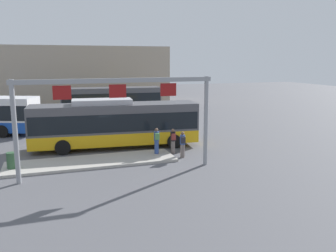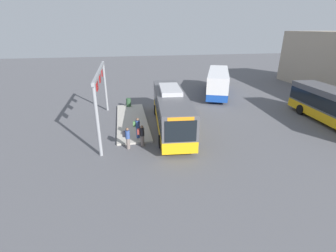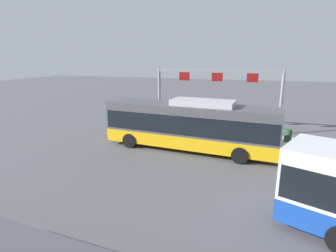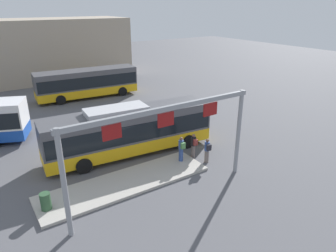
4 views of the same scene
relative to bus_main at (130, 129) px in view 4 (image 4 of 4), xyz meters
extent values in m
plane|color=#56565B|center=(0.01, 0.00, -1.81)|extent=(120.00, 120.00, 0.00)
cube|color=#B2ADA3|center=(-2.05, -3.41, -1.73)|extent=(10.00, 2.80, 0.16)
cube|color=#EAAD14|center=(0.01, 0.00, -1.04)|extent=(11.66, 3.50, 0.85)
cube|color=#4C4C51|center=(0.01, 0.00, 0.34)|extent=(11.66, 3.50, 1.90)
cube|color=black|center=(0.01, 0.00, 0.14)|extent=(11.44, 3.52, 1.20)
cube|color=black|center=(5.75, -0.51, 0.24)|extent=(0.23, 2.12, 1.50)
cube|color=#B7B7BC|center=(-0.85, 0.08, 1.47)|extent=(4.16, 2.10, 0.36)
cube|color=orange|center=(5.68, -0.50, 1.09)|extent=(0.27, 1.75, 0.28)
cylinder|color=black|center=(4.04, 0.85, -1.31)|extent=(1.02, 0.39, 1.00)
cylinder|color=black|center=(3.83, -1.54, -1.31)|extent=(1.02, 0.39, 1.00)
cylinder|color=black|center=(-3.42, 1.51, -1.31)|extent=(1.02, 0.39, 1.00)
cylinder|color=black|center=(-3.63, -0.88, -1.31)|extent=(1.02, 0.39, 1.00)
cube|color=#EAAD14|center=(2.35, 14.85, -1.04)|extent=(10.91, 3.28, 0.85)
cube|color=#4C4C51|center=(2.35, 14.85, 0.34)|extent=(10.91, 3.28, 1.90)
cube|color=black|center=(2.35, 14.85, 0.14)|extent=(10.70, 3.30, 1.20)
cylinder|color=black|center=(6.00, 15.79, -1.31)|extent=(1.02, 0.37, 1.00)
cylinder|color=black|center=(5.83, 13.39, -1.31)|extent=(1.02, 0.37, 1.00)
cylinder|color=black|center=(-0.73, 16.28, -1.31)|extent=(1.02, 0.37, 1.00)
cylinder|color=black|center=(-0.91, 13.89, -1.31)|extent=(1.02, 0.37, 1.00)
cylinder|color=black|center=(-7.02, 8.41, -1.31)|extent=(1.04, 0.66, 1.00)
cylinder|color=#334C8C|center=(2.08, -3.10, -1.23)|extent=(0.31, 0.31, 0.85)
cylinder|color=#334C8C|center=(2.08, -3.10, -0.50)|extent=(0.38, 0.38, 0.60)
sphere|color=brown|center=(2.08, -3.10, -0.09)|extent=(0.22, 0.22, 0.22)
cube|color=#4C8447|center=(2.05, -3.36, -0.47)|extent=(0.30, 0.21, 0.40)
cylinder|color=slate|center=(3.55, -3.95, -1.39)|extent=(0.34, 0.34, 0.85)
cylinder|color=#334C8C|center=(3.55, -3.95, -0.66)|extent=(0.41, 0.41, 0.60)
sphere|color=brown|center=(3.55, -3.95, -0.25)|extent=(0.22, 0.22, 0.22)
cube|color=#26262D|center=(3.48, -4.20, -0.63)|extent=(0.32, 0.24, 0.40)
cylinder|color=slate|center=(3.28, -2.87, -1.39)|extent=(0.32, 0.32, 0.85)
cylinder|color=black|center=(3.28, -2.87, -0.66)|extent=(0.39, 0.39, 0.60)
sphere|color=brown|center=(3.28, -2.87, -0.25)|extent=(0.22, 0.22, 0.22)
cube|color=maroon|center=(3.24, -3.13, -0.63)|extent=(0.30, 0.22, 0.40)
cylinder|color=gray|center=(-6.00, -5.86, 0.79)|extent=(0.24, 0.24, 5.20)
cylinder|color=gray|center=(4.24, -5.86, 0.79)|extent=(0.24, 0.24, 5.20)
cube|color=gray|center=(-0.88, -5.86, 3.24)|extent=(10.64, 0.20, 0.24)
cube|color=maroon|center=(-3.69, -5.86, 2.69)|extent=(0.90, 0.08, 0.70)
cube|color=maroon|center=(-0.88, -5.86, 2.69)|extent=(0.90, 0.08, 0.70)
cube|color=maroon|center=(1.94, -5.86, 2.69)|extent=(0.90, 0.08, 0.70)
cube|color=tan|center=(-3.25, 26.81, 2.13)|extent=(30.41, 8.00, 7.89)
cylinder|color=#2D5133|center=(-6.49, -3.54, -1.20)|extent=(0.52, 0.52, 0.90)
camera|label=1|loc=(-4.43, -24.50, 4.31)|focal=38.25mm
camera|label=2|loc=(19.77, -4.02, 6.54)|focal=25.69mm
camera|label=3|loc=(-4.03, 17.23, 4.33)|focal=29.19mm
camera|label=4|loc=(-8.49, -17.55, 7.91)|focal=32.97mm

